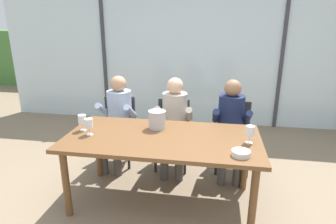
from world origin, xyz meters
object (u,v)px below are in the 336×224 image
dining_table (162,143)px  wine_glass_near_bucket (250,132)px  person_navy_polo (231,122)px  ice_bucket_primary (157,119)px  chair_near_curtain (119,124)px  chair_left_of_center (173,128)px  chair_center (233,130)px  person_beige_jumper (174,119)px  tasting_bowl (241,153)px  wine_glass_center_pour (82,120)px  wine_glass_by_left_taster (89,124)px  person_pale_blue_shirt (118,115)px

dining_table → wine_glass_near_bucket: 0.88m
person_navy_polo → wine_glass_near_bucket: person_navy_polo is taller
dining_table → ice_bucket_primary: (-0.10, 0.22, 0.18)m
chair_near_curtain → chair_left_of_center: bearing=-4.2°
chair_left_of_center → chair_center: same height
chair_near_curtain → person_beige_jumper: (0.79, -0.12, 0.17)m
chair_left_of_center → tasting_bowl: chair_left_of_center is taller
chair_center → wine_glass_center_pour: (-1.64, -0.91, 0.37)m
chair_near_curtain → ice_bucket_primary: 1.02m
person_navy_polo → wine_glass_by_left_taster: person_navy_polo is taller
dining_table → chair_center: bearing=50.6°
ice_bucket_primary → chair_left_of_center: bearing=83.8°
wine_glass_center_pour → person_pale_blue_shirt: bearing=80.3°
wine_glass_by_left_taster → person_beige_jumper: bearing=48.1°
dining_table → wine_glass_near_bucket: (0.85, -0.02, 0.20)m
chair_left_of_center → ice_bucket_primary: bearing=-98.0°
person_navy_polo → chair_left_of_center: bearing=170.2°
chair_left_of_center → ice_bucket_primary: 0.75m
wine_glass_near_bucket → tasting_bowl: bearing=-108.2°
ice_bucket_primary → tasting_bowl: ice_bucket_primary is taller
person_pale_blue_shirt → tasting_bowl: bearing=-34.1°
wine_glass_center_pour → chair_left_of_center: bearing=45.7°
chair_center → wine_glass_center_pour: size_ratio=5.08×
chair_center → wine_glass_center_pour: wine_glass_center_pour is taller
wine_glass_by_left_taster → wine_glass_center_pour: same height
person_pale_blue_shirt → tasting_bowl: size_ratio=7.34×
chair_left_of_center → person_pale_blue_shirt: size_ratio=0.73×
dining_table → ice_bucket_primary: size_ratio=9.89×
person_beige_jumper → wine_glass_center_pour: bearing=-143.0°
chair_left_of_center → wine_glass_near_bucket: (0.88, -0.91, 0.36)m
chair_near_curtain → chair_center: bearing=-2.5°
chair_center → tasting_bowl: chair_center is taller
wine_glass_by_left_taster → wine_glass_near_bucket: bearing=2.1°
chair_center → person_pale_blue_shirt: 1.53m
wine_glass_by_left_taster → wine_glass_center_pour: bearing=139.7°
tasting_bowl → wine_glass_center_pour: (-1.63, 0.34, 0.10)m
ice_bucket_primary → wine_glass_near_bucket: size_ratio=1.15×
wine_glass_near_bucket → wine_glass_by_left_taster: bearing=-177.9°
person_pale_blue_shirt → tasting_bowl: 1.85m
chair_near_curtain → ice_bucket_primary: (0.68, -0.67, 0.35)m
chair_left_of_center → person_pale_blue_shirt: person_pale_blue_shirt is taller
chair_center → wine_glass_by_left_taster: wine_glass_by_left_taster is taller
dining_table → wine_glass_center_pour: 0.89m
person_navy_polo → wine_glass_near_bucket: size_ratio=6.92×
chair_near_curtain → chair_left_of_center: (0.75, -0.00, 0.00)m
person_beige_jumper → tasting_bowl: (0.75, -1.08, 0.09)m
wine_glass_by_left_taster → ice_bucket_primary: bearing=24.9°
chair_near_curtain → person_pale_blue_shirt: (0.04, -0.12, 0.17)m
wine_glass_near_bucket → person_beige_jumper: bearing=137.0°
person_beige_jumper → person_navy_polo: same height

